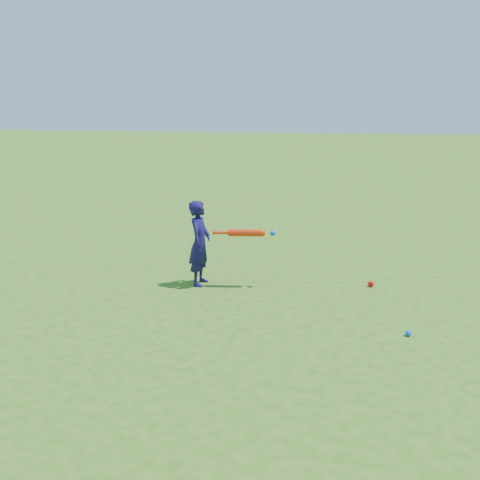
{
  "coord_description": "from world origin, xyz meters",
  "views": [
    {
      "loc": [
        2.3,
        -5.92,
        2.18
      ],
      "look_at": [
        0.91,
        0.31,
        0.58
      ],
      "focal_mm": 40.0,
      "sensor_mm": 36.0,
      "label": 1
    }
  ],
  "objects_px": {
    "ground_ball_red": "(371,284)",
    "bat_swing": "(248,233)",
    "child": "(200,243)",
    "ground_ball_blue": "(408,333)"
  },
  "relations": [
    {
      "from": "child",
      "to": "ground_ball_blue",
      "type": "distance_m",
      "value": 2.71
    },
    {
      "from": "ground_ball_blue",
      "to": "ground_ball_red",
      "type": "bearing_deg",
      "value": 103.18
    },
    {
      "from": "ground_ball_blue",
      "to": "bat_swing",
      "type": "bearing_deg",
      "value": 148.52
    },
    {
      "from": "ground_ball_red",
      "to": "bat_swing",
      "type": "relative_size",
      "value": 0.1
    },
    {
      "from": "child",
      "to": "ground_ball_red",
      "type": "distance_m",
      "value": 2.19
    },
    {
      "from": "child",
      "to": "ground_ball_red",
      "type": "xyz_separation_m",
      "value": [
        2.1,
        0.37,
        -0.5
      ]
    },
    {
      "from": "ground_ball_red",
      "to": "ground_ball_blue",
      "type": "height_order",
      "value": "ground_ball_red"
    },
    {
      "from": "ground_ball_red",
      "to": "bat_swing",
      "type": "distance_m",
      "value": 1.66
    },
    {
      "from": "ground_ball_blue",
      "to": "bat_swing",
      "type": "relative_size",
      "value": 0.08
    },
    {
      "from": "ground_ball_red",
      "to": "ground_ball_blue",
      "type": "xyz_separation_m",
      "value": [
        0.34,
        -1.44,
        -0.01
      ]
    }
  ]
}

